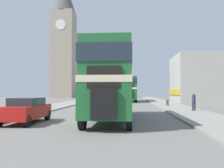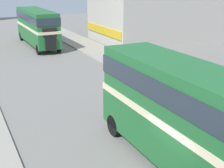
# 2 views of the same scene
# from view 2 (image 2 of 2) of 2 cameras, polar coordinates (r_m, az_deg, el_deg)

# --- Properties ---
(double_decker_bus) EXTENTS (2.48, 10.08, 4.37)m
(double_decker_bus) POSITION_cam_2_polar(r_m,az_deg,el_deg) (12.28, 13.54, -5.02)
(double_decker_bus) COLOR #1E602D
(double_decker_bus) RESTS_ON ground_plane
(bus_distant) EXTENTS (2.49, 10.92, 4.13)m
(bus_distant) POSITION_cam_2_polar(r_m,az_deg,el_deg) (37.46, -13.57, 10.50)
(bus_distant) COLOR #1E602D
(bus_distant) RESTS_ON ground_plane
(pedestrian_walking) EXTENTS (0.31, 0.31, 1.55)m
(pedestrian_walking) POSITION_cam_2_polar(r_m,az_deg,el_deg) (21.53, 15.93, 0.53)
(pedestrian_walking) COLOR #282833
(pedestrian_walking) RESTS_ON sidewalk_right
(bicycle_on_pavement) EXTENTS (0.05, 1.76, 0.78)m
(bicycle_on_pavement) POSITION_cam_2_polar(r_m,az_deg,el_deg) (26.78, 3.32, 3.57)
(bicycle_on_pavement) COLOR black
(bicycle_on_pavement) RESTS_ON sidewalk_right
(shop_building_block) EXTENTS (16.42, 9.83, 7.47)m
(shop_building_block) POSITION_cam_2_polar(r_m,az_deg,el_deg) (41.44, 8.94, 13.29)
(shop_building_block) COLOR #B2ADA3
(shop_building_block) RESTS_ON ground_plane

